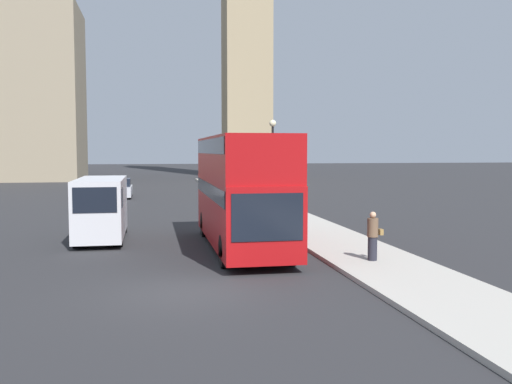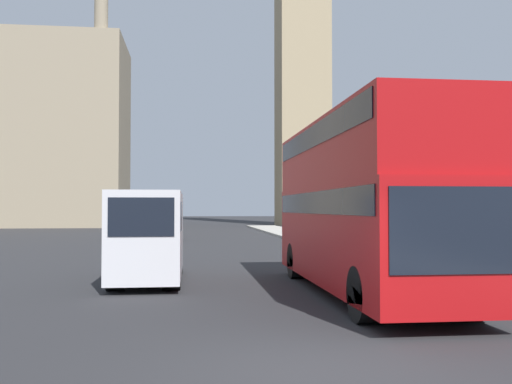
{
  "view_description": "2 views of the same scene",
  "coord_description": "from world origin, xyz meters",
  "px_view_note": "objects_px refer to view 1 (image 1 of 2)",
  "views": [
    {
      "loc": [
        -0.87,
        -15.51,
        3.86
      ],
      "look_at": [
        3.05,
        5.53,
        2.3
      ],
      "focal_mm": 40.0,
      "sensor_mm": 36.0,
      "label": 1
    },
    {
      "loc": [
        -1.74,
        -7.68,
        2.19
      ],
      "look_at": [
        0.69,
        13.29,
        2.79
      ],
      "focal_mm": 40.0,
      "sensor_mm": 36.0,
      "label": 2
    }
  ],
  "objects_px": {
    "pedestrian": "(373,236)",
    "parked_sedan": "(120,189)",
    "red_double_decker_bus": "(241,186)",
    "white_van": "(101,207)",
    "street_lamp": "(273,154)"
  },
  "relations": [
    {
      "from": "pedestrian",
      "to": "parked_sedan",
      "type": "xyz_separation_m",
      "value": [
        -9.8,
        29.65,
        -0.27
      ]
    },
    {
      "from": "red_double_decker_bus",
      "to": "white_van",
      "type": "height_order",
      "value": "red_double_decker_bus"
    },
    {
      "from": "white_van",
      "to": "pedestrian",
      "type": "distance_m",
      "value": 11.85
    },
    {
      "from": "pedestrian",
      "to": "street_lamp",
      "type": "xyz_separation_m",
      "value": [
        -1.06,
        11.1,
        2.69
      ]
    },
    {
      "from": "red_double_decker_bus",
      "to": "pedestrian",
      "type": "relative_size",
      "value": 6.07
    },
    {
      "from": "white_van",
      "to": "street_lamp",
      "type": "bearing_deg",
      "value": 25.28
    },
    {
      "from": "white_van",
      "to": "parked_sedan",
      "type": "distance_m",
      "value": 22.52
    },
    {
      "from": "pedestrian",
      "to": "street_lamp",
      "type": "distance_m",
      "value": 11.47
    },
    {
      "from": "pedestrian",
      "to": "parked_sedan",
      "type": "bearing_deg",
      "value": 108.29
    },
    {
      "from": "street_lamp",
      "to": "white_van",
      "type": "bearing_deg",
      "value": -154.72
    },
    {
      "from": "parked_sedan",
      "to": "street_lamp",
      "type": "bearing_deg",
      "value": -64.76
    },
    {
      "from": "white_van",
      "to": "red_double_decker_bus",
      "type": "bearing_deg",
      "value": -29.84
    },
    {
      "from": "white_van",
      "to": "street_lamp",
      "type": "relative_size",
      "value": 1.09
    },
    {
      "from": "red_double_decker_bus",
      "to": "parked_sedan",
      "type": "distance_m",
      "value": 26.45
    },
    {
      "from": "pedestrian",
      "to": "street_lamp",
      "type": "height_order",
      "value": "street_lamp"
    }
  ]
}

